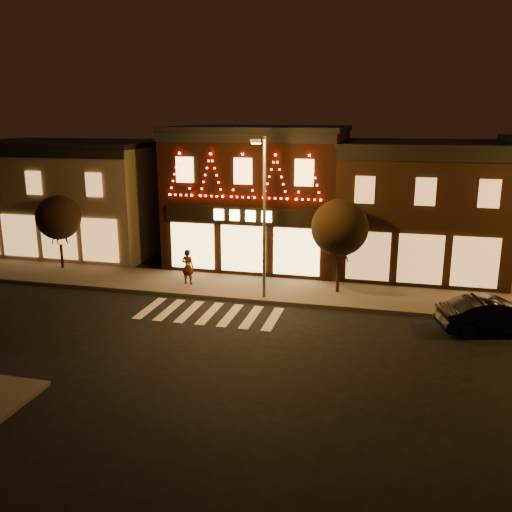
% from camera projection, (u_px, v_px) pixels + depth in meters
% --- Properties ---
extents(ground, '(120.00, 120.00, 0.00)m').
position_uv_depth(ground, '(177.00, 347.00, 21.88)').
color(ground, black).
rests_on(ground, ground).
extents(sidewalk_far, '(44.00, 4.00, 0.15)m').
position_uv_depth(sidewalk_far, '(271.00, 289.00, 28.91)').
color(sidewalk_far, '#47423D').
rests_on(sidewalk_far, ground).
extents(building_left, '(12.20, 8.28, 7.30)m').
position_uv_depth(building_left, '(73.00, 196.00, 37.18)').
color(building_left, '#6A5D4B').
rests_on(building_left, ground).
extents(building_pulp, '(10.20, 8.34, 8.30)m').
position_uv_depth(building_pulp, '(260.00, 195.00, 33.99)').
color(building_pulp, black).
rests_on(building_pulp, ground).
extents(building_right_a, '(9.20, 8.28, 7.50)m').
position_uv_depth(building_right_a, '(420.00, 207.00, 31.87)').
color(building_right_a, '#362013').
rests_on(building_right_a, ground).
extents(streetlamp_mid, '(0.49, 1.78, 7.82)m').
position_uv_depth(streetlamp_mid, '(263.00, 206.00, 26.23)').
color(streetlamp_mid, '#59595E').
rests_on(streetlamp_mid, sidewalk_far).
extents(tree_left, '(2.57, 2.57, 4.30)m').
position_uv_depth(tree_left, '(58.00, 218.00, 32.08)').
color(tree_left, black).
rests_on(tree_left, sidewalk_far).
extents(tree_right, '(2.86, 2.86, 4.78)m').
position_uv_depth(tree_right, '(340.00, 228.00, 27.50)').
color(tree_right, black).
rests_on(tree_right, sidewalk_far).
extents(dark_sedan, '(4.88, 2.78, 1.52)m').
position_uv_depth(dark_sedan, '(495.00, 316.00, 23.19)').
color(dark_sedan, black).
rests_on(dark_sedan, ground).
extents(pedestrian, '(0.75, 0.55, 1.89)m').
position_uv_depth(pedestrian, '(188.00, 267.00, 29.43)').
color(pedestrian, gray).
rests_on(pedestrian, sidewalk_far).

